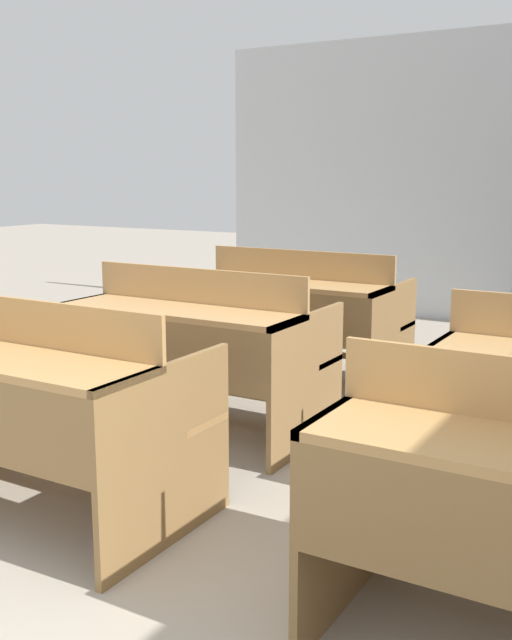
% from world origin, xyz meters
% --- Properties ---
extents(bench_front_left, '(1.34, 0.81, 0.91)m').
position_xyz_m(bench_front_left, '(-0.89, 1.46, 0.48)').
color(bench_front_left, olive).
rests_on(bench_front_left, ground_plane).
extents(bench_second_left, '(1.34, 0.81, 0.91)m').
position_xyz_m(bench_second_left, '(-0.90, 2.64, 0.48)').
color(bench_second_left, olive).
rests_on(bench_second_left, ground_plane).
extents(bench_third_left, '(1.34, 0.81, 0.91)m').
position_xyz_m(bench_third_left, '(-0.87, 3.80, 0.48)').
color(bench_third_left, olive).
rests_on(bench_third_left, ground_plane).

